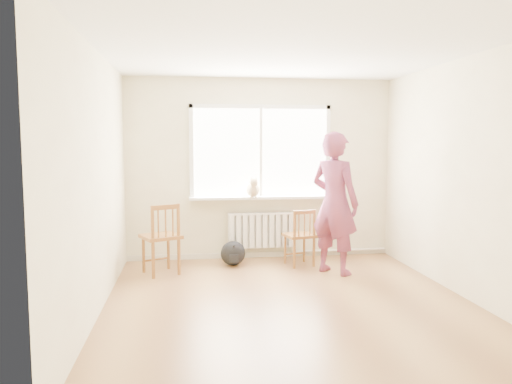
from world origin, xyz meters
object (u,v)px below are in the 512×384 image
object	(u,v)px
cat	(253,189)
person	(335,203)
chair_right	(301,237)
backpack	(233,253)
chair_left	(162,239)

from	to	relation	value
cat	person	bearing A→B (deg)	-39.74
chair_right	person	xyz separation A→B (m)	(0.35, -0.44, 0.54)
chair_right	backpack	bearing A→B (deg)	-22.22
chair_left	person	distance (m)	2.34
person	cat	bearing A→B (deg)	7.97
chair_left	cat	size ratio (longest dim) A/B	2.06
chair_left	backpack	world-z (taller)	chair_left
chair_right	backpack	xyz separation A→B (m)	(-0.95, 0.15, -0.23)
chair_right	person	bearing A→B (deg)	115.40
chair_left	person	bearing A→B (deg)	149.53
chair_right	cat	world-z (taller)	cat
cat	backpack	xyz separation A→B (m)	(-0.32, -0.27, -0.90)
chair_left	backpack	xyz separation A→B (m)	(0.97, 0.36, -0.30)
person	backpack	distance (m)	1.63
chair_right	chair_left	bearing A→B (deg)	-7.08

